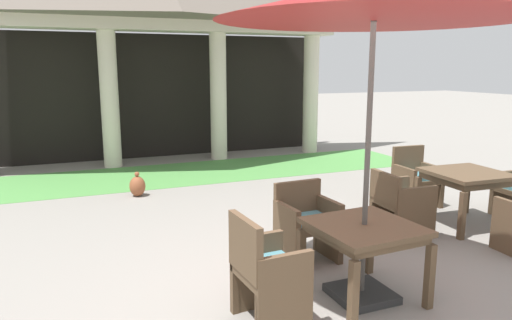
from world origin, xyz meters
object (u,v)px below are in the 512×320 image
patio_chair_near_foreground_west (400,203)px  patio_table_mid_left (364,235)px  patio_table_near_foreground (467,179)px  patio_umbrella_mid_left (375,4)px  terracotta_urn (137,186)px  patio_chair_mid_left_north (306,224)px  patio_chair_mid_left_west (266,274)px  patio_chair_near_foreground_north (416,179)px

patio_chair_near_foreground_west → patio_table_mid_left: (-1.46, -1.29, 0.21)m
patio_table_near_foreground → patio_chair_near_foreground_west: 1.07m
patio_table_mid_left → patio_umbrella_mid_left: size_ratio=0.33×
terracotta_urn → patio_umbrella_mid_left: bearing=-72.7°
patio_chair_mid_left_north → terracotta_urn: bearing=-72.0°
patio_chair_near_foreground_west → patio_chair_mid_left_north: size_ratio=0.96×
patio_chair_mid_left_west → patio_table_mid_left: bearing=90.0°
patio_chair_near_foreground_west → patio_umbrella_mid_left: size_ratio=0.28×
patio_chair_near_foreground_west → patio_table_mid_left: 1.96m
terracotta_urn → patio_chair_mid_left_west: bearing=-85.1°
patio_chair_near_foreground_west → patio_chair_mid_left_west: size_ratio=0.88×
patio_chair_near_foreground_west → patio_chair_mid_left_north: (-1.51, -0.29, 0.01)m
patio_table_near_foreground → patio_chair_near_foreground_west: patio_chair_near_foreground_west is taller
patio_umbrella_mid_left → patio_chair_mid_left_west: bearing=-176.8°
patio_table_near_foreground → patio_chair_mid_left_west: (-3.50, -1.29, -0.21)m
patio_chair_near_foreground_north → patio_chair_mid_left_north: size_ratio=1.04×
patio_chair_near_foreground_west → patio_chair_mid_left_west: bearing=-58.2°
patio_table_near_foreground → patio_umbrella_mid_left: 3.43m
patio_chair_near_foreground_west → terracotta_urn: size_ratio=1.97×
patio_chair_near_foreground_west → patio_umbrella_mid_left: bearing=-45.3°
terracotta_urn → patio_chair_near_foreground_north: bearing=-28.7°
terracotta_urn → patio_table_mid_left: bearing=-72.7°
patio_table_near_foreground → patio_chair_mid_left_north: 2.57m
patio_chair_near_foreground_west → patio_chair_mid_left_west: (-2.46, -1.35, 0.03)m
patio_table_near_foreground → patio_chair_near_foreground_west: size_ratio=1.20×
patio_chair_mid_left_north → patio_chair_mid_left_west: 1.42m
patio_table_mid_left → patio_umbrella_mid_left: 2.03m
patio_chair_mid_left_north → terracotta_urn: 3.69m
patio_table_mid_left → patio_chair_mid_left_north: bearing=93.2°
patio_umbrella_mid_left → terracotta_urn: patio_umbrella_mid_left is taller
patio_umbrella_mid_left → terracotta_urn: bearing=107.3°
patio_table_near_foreground → patio_chair_near_foreground_north: (0.06, 1.05, -0.24)m
patio_chair_near_foreground_north → patio_table_mid_left: patio_chair_near_foreground_north is taller
patio_chair_near_foreground_west → patio_chair_mid_left_west: patio_chair_mid_left_west is taller
patio_umbrella_mid_left → patio_chair_mid_left_north: size_ratio=3.36×
patio_table_mid_left → patio_chair_mid_left_north: (-0.06, 1.00, -0.21)m
patio_umbrella_mid_left → patio_chair_mid_left_north: patio_umbrella_mid_left is taller
patio_table_near_foreground → patio_table_mid_left: bearing=-153.7°
patio_chair_mid_left_north → patio_table_near_foreground: bearing=-177.9°
patio_chair_near_foreground_west → patio_table_mid_left: size_ratio=0.87×
patio_chair_mid_left_north → patio_umbrella_mid_left: bearing=90.0°
patio_table_mid_left → patio_umbrella_mid_left: patio_umbrella_mid_left is taller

